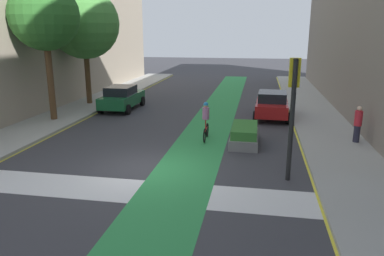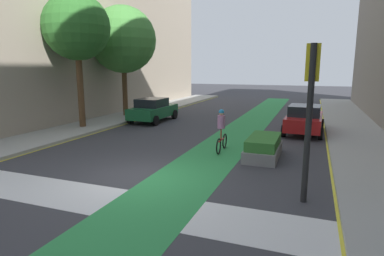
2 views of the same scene
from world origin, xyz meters
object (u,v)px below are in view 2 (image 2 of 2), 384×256
at_px(street_tree_near, 77,27).
at_px(median_planter, 263,147).
at_px(car_green_left_far, 153,110).
at_px(cyclist_in_lane, 221,130).
at_px(car_red_right_far, 304,119).
at_px(traffic_signal_near_right, 311,93).
at_px(street_tree_far, 123,40).

bearing_deg(street_tree_near, median_planter, -12.43).
bearing_deg(car_green_left_far, street_tree_near, -124.35).
bearing_deg(street_tree_near, cyclist_in_lane, -13.50).
distance_m(car_green_left_far, car_red_right_far, 9.67).
bearing_deg(street_tree_near, car_green_left_far, 55.65).
xyz_separation_m(cyclist_in_lane, median_planter, (1.83, -0.22, -0.57)).
bearing_deg(traffic_signal_near_right, car_red_right_far, 91.84).
xyz_separation_m(car_green_left_far, car_red_right_far, (9.65, -0.63, 0.00)).
relative_size(street_tree_far, median_planter, 2.82).
distance_m(traffic_signal_near_right, car_red_right_far, 9.88).
distance_m(car_green_left_far, cyclist_in_lane, 8.86).
distance_m(cyclist_in_lane, median_planter, 1.93).
bearing_deg(street_tree_far, median_planter, -33.52).
bearing_deg(traffic_signal_near_right, street_tree_far, 138.47).
bearing_deg(street_tree_far, street_tree_near, -88.40).
bearing_deg(car_red_right_far, street_tree_near, -165.14).
relative_size(car_green_left_far, median_planter, 1.54).
relative_size(traffic_signal_near_right, car_green_left_far, 0.99).
distance_m(car_green_left_far, median_planter, 10.40).
bearing_deg(car_green_left_far, traffic_signal_near_right, -45.87).
height_order(traffic_signal_near_right, median_planter, traffic_signal_near_right).
bearing_deg(cyclist_in_lane, car_red_right_far, 59.56).
bearing_deg(median_planter, cyclist_in_lane, 173.06).
distance_m(traffic_signal_near_right, street_tree_far, 17.23).
xyz_separation_m(street_tree_far, median_planter, (11.07, -7.33, -5.10)).
bearing_deg(car_green_left_far, cyclist_in_lane, -43.31).
distance_m(car_red_right_far, cyclist_in_lane, 6.32).
xyz_separation_m(car_green_left_far, street_tree_far, (-2.80, 1.03, 4.70)).
bearing_deg(car_green_left_far, car_red_right_far, -3.71).
height_order(street_tree_near, median_planter, street_tree_near).
distance_m(street_tree_near, median_planter, 12.42).
bearing_deg(street_tree_far, car_green_left_far, -20.26).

